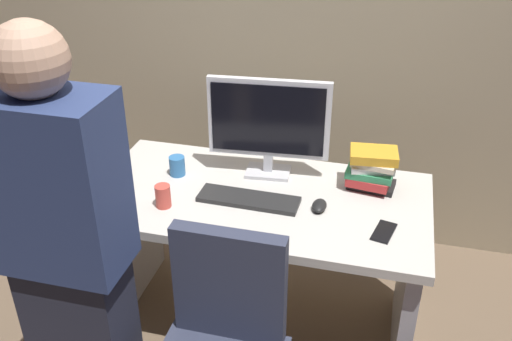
# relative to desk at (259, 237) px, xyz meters

# --- Properties ---
(ground_plane) EXTENTS (9.00, 9.00, 0.00)m
(ground_plane) POSITION_rel_desk_xyz_m (0.00, 0.00, -0.50)
(ground_plane) COLOR brown
(desk) EXTENTS (1.45, 0.75, 0.73)m
(desk) POSITION_rel_desk_xyz_m (0.00, 0.00, 0.00)
(desk) COLOR beige
(desk) RESTS_ON ground
(person_at_desk) EXTENTS (0.40, 0.24, 1.64)m
(person_at_desk) POSITION_rel_desk_xyz_m (-0.45, -0.74, 0.34)
(person_at_desk) COLOR #262838
(person_at_desk) RESTS_ON ground
(monitor) EXTENTS (0.54, 0.16, 0.46)m
(monitor) POSITION_rel_desk_xyz_m (-0.01, 0.20, 0.48)
(monitor) COLOR silver
(monitor) RESTS_ON desk
(keyboard) EXTENTS (0.43, 0.14, 0.02)m
(keyboard) POSITION_rel_desk_xyz_m (-0.03, -0.06, 0.23)
(keyboard) COLOR #262626
(keyboard) RESTS_ON desk
(mouse) EXTENTS (0.06, 0.10, 0.03)m
(mouse) POSITION_rel_desk_xyz_m (0.27, -0.04, 0.24)
(mouse) COLOR black
(mouse) RESTS_ON desk
(cup_near_keyboard) EXTENTS (0.06, 0.06, 0.10)m
(cup_near_keyboard) POSITION_rel_desk_xyz_m (-0.36, -0.18, 0.27)
(cup_near_keyboard) COLOR #D84C3F
(cup_near_keyboard) RESTS_ON desk
(cup_by_monitor) EXTENTS (0.07, 0.07, 0.09)m
(cup_by_monitor) POSITION_rel_desk_xyz_m (-0.41, 0.08, 0.27)
(cup_by_monitor) COLOR #3372B2
(cup_by_monitor) RESTS_ON desk
(book_stack) EXTENTS (0.22, 0.18, 0.18)m
(book_stack) POSITION_rel_desk_xyz_m (0.46, 0.19, 0.32)
(book_stack) COLOR black
(book_stack) RESTS_ON desk
(cell_phone) EXTENTS (0.10, 0.16, 0.01)m
(cell_phone) POSITION_rel_desk_xyz_m (0.54, -0.15, 0.23)
(cell_phone) COLOR black
(cell_phone) RESTS_ON desk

